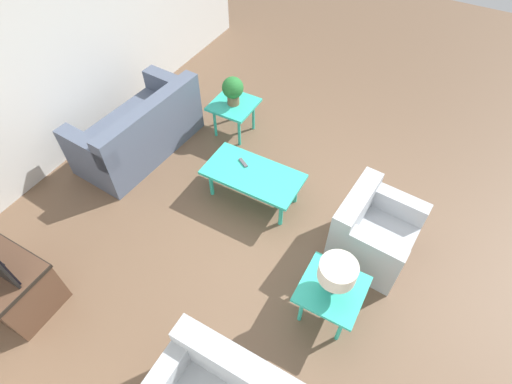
# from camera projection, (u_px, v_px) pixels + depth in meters

# --- Properties ---
(ground_plane) EXTENTS (14.00, 14.00, 0.00)m
(ground_plane) POSITION_uv_depth(u_px,v_px,m) (283.00, 213.00, 4.86)
(ground_plane) COLOR brown
(wall_right) EXTENTS (0.12, 7.20, 2.70)m
(wall_right) POSITION_uv_depth(u_px,v_px,m) (62.00, 46.00, 4.81)
(wall_right) COLOR silver
(wall_right) RESTS_ON ground_plane
(sofa) EXTENTS (0.97, 1.77, 0.87)m
(sofa) POSITION_uv_depth(u_px,v_px,m) (140.00, 131.00, 5.33)
(sofa) COLOR #4C566B
(sofa) RESTS_ON ground_plane
(armchair) EXTENTS (0.82, 0.88, 0.80)m
(armchair) POSITION_uv_depth(u_px,v_px,m) (371.00, 232.00, 4.27)
(armchair) COLOR #A8ADB2
(armchair) RESTS_ON ground_plane
(coffee_table) EXTENTS (1.16, 0.60, 0.44)m
(coffee_table) POSITION_uv_depth(u_px,v_px,m) (253.00, 176.00, 4.72)
(coffee_table) COLOR #2DB79E
(coffee_table) RESTS_ON ground_plane
(side_table_plant) EXTENTS (0.58, 0.58, 0.50)m
(side_table_plant) POSITION_uv_depth(u_px,v_px,m) (234.00, 107.00, 5.50)
(side_table_plant) COLOR #2DB79E
(side_table_plant) RESTS_ON ground_plane
(side_table_lamp) EXTENTS (0.58, 0.58, 0.50)m
(side_table_lamp) POSITION_uv_depth(u_px,v_px,m) (331.00, 292.00, 3.71)
(side_table_lamp) COLOR #2DB79E
(side_table_lamp) RESTS_ON ground_plane
(tv_stand_chest) EXTENTS (1.07, 0.59, 0.60)m
(tv_stand_chest) POSITION_uv_depth(u_px,v_px,m) (1.00, 279.00, 3.92)
(tv_stand_chest) COLOR #4C3323
(tv_stand_chest) RESTS_ON ground_plane
(potted_plant) EXTENTS (0.29, 0.29, 0.40)m
(potted_plant) POSITION_uv_depth(u_px,v_px,m) (233.00, 89.00, 5.28)
(potted_plant) COLOR brown
(potted_plant) RESTS_ON side_table_plant
(table_lamp) EXTENTS (0.34, 0.34, 0.40)m
(table_lamp) POSITION_uv_depth(u_px,v_px,m) (337.00, 273.00, 3.44)
(table_lamp) COLOR #333333
(table_lamp) RESTS_ON side_table_lamp
(remote_control) EXTENTS (0.16, 0.12, 0.02)m
(remote_control) POSITION_uv_depth(u_px,v_px,m) (243.00, 163.00, 4.79)
(remote_control) COLOR #4C4C51
(remote_control) RESTS_ON coffee_table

